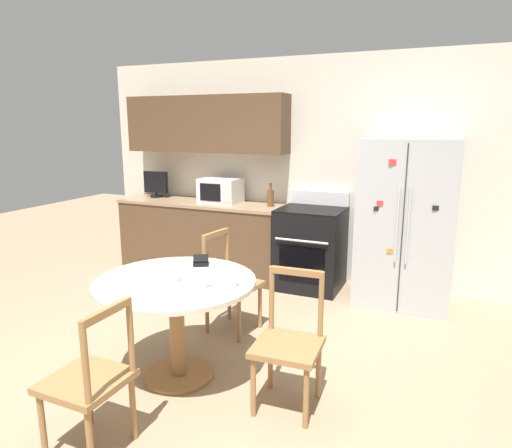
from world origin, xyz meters
name	(u,v)px	position (x,y,z in m)	size (l,w,h in m)	color
ground_plane	(183,379)	(0.00, 0.00, 0.00)	(14.00, 14.00, 0.00)	#9E8466
back_wall	(274,158)	(-0.30, 2.59, 1.44)	(5.20, 0.44, 2.60)	silver
kitchen_counter	(203,236)	(-1.15, 2.29, 0.45)	(2.12, 0.64, 0.90)	brown
refrigerator	(406,223)	(1.30, 2.22, 0.85)	(0.93, 0.75, 1.71)	#B2B5BA
oven_range	(311,248)	(0.27, 2.26, 0.47)	(0.71, 0.68, 1.08)	black
microwave	(221,191)	(-0.90, 2.32, 1.05)	(0.47, 0.38, 0.30)	white
countertop_tv	(156,183)	(-1.88, 2.35, 1.08)	(0.35, 0.16, 0.34)	black
counter_bottle	(271,198)	(-0.24, 2.31, 1.00)	(0.08, 0.08, 0.27)	brown
dining_table	(176,300)	(-0.06, 0.03, 0.60)	(1.15, 1.15, 0.76)	beige
dining_chair_near	(90,381)	(-0.06, -0.83, 0.43)	(0.43, 0.43, 0.90)	#9E7042
dining_chair_right	(289,344)	(0.81, 0.03, 0.43)	(0.44, 0.44, 0.90)	#9E7042
dining_chair_far	(231,284)	(-0.05, 0.90, 0.43)	(0.48, 0.48, 0.90)	#9E7042
candle_glass	(171,277)	(-0.05, -0.02, 0.79)	(0.09, 0.09, 0.08)	silver
wallet	(201,261)	(-0.07, 0.41, 0.78)	(0.17, 0.17, 0.07)	black
mail_stack	(222,278)	(0.24, 0.17, 0.77)	(0.34, 0.37, 0.02)	white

